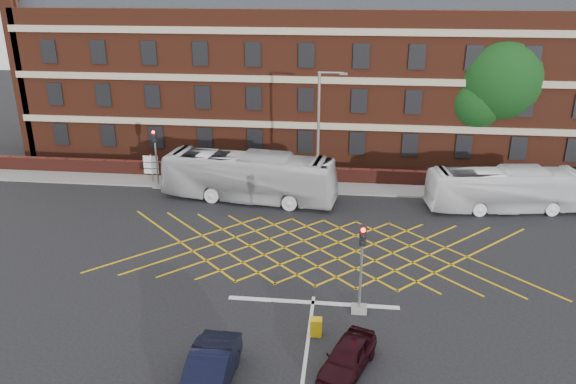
# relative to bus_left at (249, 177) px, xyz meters

# --- Properties ---
(ground) EXTENTS (120.00, 120.00, 0.00)m
(ground) POSITION_rel_bus_left_xyz_m (5.22, -8.96, -1.64)
(ground) COLOR black
(ground) RESTS_ON ground
(victorian_building) EXTENTS (51.00, 12.17, 20.40)m
(victorian_building) POSITION_rel_bus_left_xyz_m (5.47, 13.04, 6.20)
(victorian_building) COLOR #522315
(victorian_building) RESTS_ON ground
(boundary_wall) EXTENTS (56.00, 0.50, 1.10)m
(boundary_wall) POSITION_rel_bus_left_xyz_m (5.22, 4.04, -1.09)
(boundary_wall) COLOR #4C1B14
(boundary_wall) RESTS_ON ground
(far_pavement) EXTENTS (60.00, 3.00, 0.12)m
(far_pavement) POSITION_rel_bus_left_xyz_m (5.22, 3.04, -1.58)
(far_pavement) COLOR slate
(far_pavement) RESTS_ON ground
(box_junction_hatching) EXTENTS (8.22, 8.22, 0.02)m
(box_junction_hatching) POSITION_rel_bus_left_xyz_m (5.22, -6.96, -1.63)
(box_junction_hatching) COLOR #CC990C
(box_junction_hatching) RESTS_ON ground
(stop_line) EXTENTS (8.00, 0.30, 0.02)m
(stop_line) POSITION_rel_bus_left_xyz_m (5.22, -12.46, -1.63)
(stop_line) COLOR silver
(stop_line) RESTS_ON ground
(bus_left) EXTENTS (12.03, 4.32, 3.28)m
(bus_left) POSITION_rel_bus_left_xyz_m (0.00, 0.00, 0.00)
(bus_left) COLOR silver
(bus_left) RESTS_ON ground
(bus_right) EXTENTS (10.34, 3.62, 2.82)m
(bus_right) POSITION_rel_bus_left_xyz_m (16.78, 0.08, -0.23)
(bus_right) COLOR white
(bus_right) RESTS_ON ground
(car_navy) EXTENTS (1.65, 4.45, 1.45)m
(car_navy) POSITION_rel_bus_left_xyz_m (1.84, -18.70, -0.91)
(car_navy) COLOR black
(car_navy) RESTS_ON ground
(car_maroon) EXTENTS (2.58, 3.84, 1.21)m
(car_maroon) POSITION_rel_bus_left_xyz_m (6.88, -17.07, -1.03)
(car_maroon) COLOR black
(car_maroon) RESTS_ON ground
(deciduous_tree) EXTENTS (7.71, 7.53, 10.90)m
(deciduous_tree) POSITION_rel_bus_left_xyz_m (17.43, 9.47, 4.97)
(deciduous_tree) COLOR black
(deciduous_tree) RESTS_ON ground
(traffic_light_near) EXTENTS (0.70, 0.70, 4.27)m
(traffic_light_near) POSITION_rel_bus_left_xyz_m (7.35, -12.90, 0.13)
(traffic_light_near) COLOR slate
(traffic_light_near) RESTS_ON ground
(traffic_light_far) EXTENTS (0.70, 0.70, 4.27)m
(traffic_light_far) POSITION_rel_bus_left_xyz_m (-6.97, 1.65, 0.13)
(traffic_light_far) COLOR slate
(traffic_light_far) RESTS_ON ground
(street_lamp) EXTENTS (2.25, 1.00, 8.67)m
(street_lamp) POSITION_rel_bus_left_xyz_m (4.64, 0.41, 1.32)
(street_lamp) COLOR slate
(street_lamp) RESTS_ON ground
(direction_signs) EXTENTS (1.10, 0.16, 2.20)m
(direction_signs) POSITION_rel_bus_left_xyz_m (-7.64, 2.29, -0.26)
(direction_signs) COLOR gray
(direction_signs) RESTS_ON ground
(utility_cabinet) EXTENTS (0.49, 0.40, 0.80)m
(utility_cabinet) POSITION_rel_bus_left_xyz_m (5.52, -14.95, -1.24)
(utility_cabinet) COLOR #D29F0C
(utility_cabinet) RESTS_ON ground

